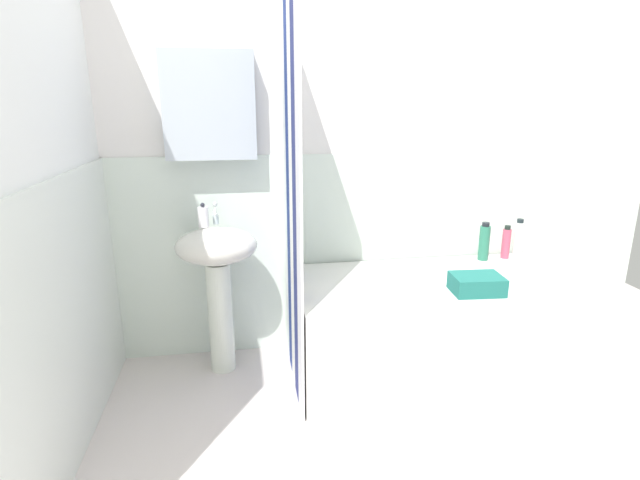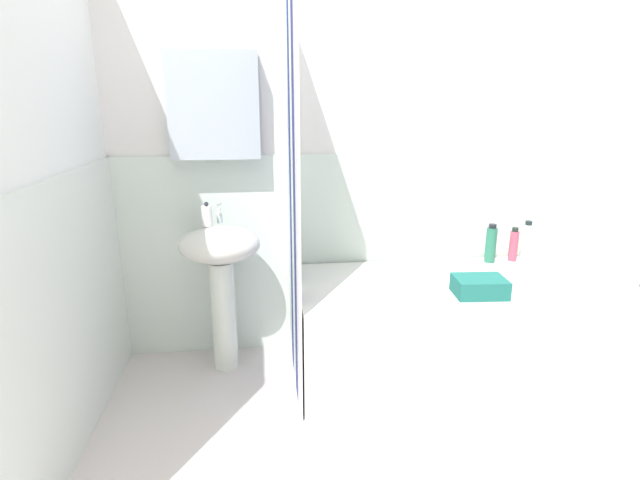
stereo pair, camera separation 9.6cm
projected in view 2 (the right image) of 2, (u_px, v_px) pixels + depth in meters
wall_back_tiled at (372, 164)px, 2.87m from camera, size 3.60×0.18×2.40m
wall_left_tiled at (31, 206)px, 1.82m from camera, size 0.07×1.81×2.40m
sink at (221, 266)px, 2.68m from camera, size 0.44×0.34×0.84m
faucet at (219, 213)px, 2.68m from camera, size 0.03×0.12×0.12m
soap_dispenser at (207, 216)px, 2.63m from camera, size 0.06×0.06×0.13m
bathtub at (436, 327)px, 2.73m from camera, size 1.55×0.76×0.55m
shower_curtain at (293, 203)px, 2.44m from camera, size 0.01×0.76×2.00m
lotion_bottle at (527, 241)px, 3.02m from camera, size 0.06×0.06×0.24m
shampoo_bottle at (514, 245)px, 2.98m from camera, size 0.05×0.05×0.21m
conditioner_bottle at (491, 244)px, 2.95m from camera, size 0.06×0.06×0.24m
towel_folded at (480, 286)px, 2.46m from camera, size 0.27×0.20×0.09m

